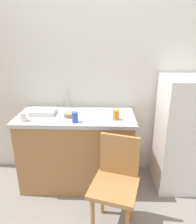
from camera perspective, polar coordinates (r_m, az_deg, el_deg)
The scene contains 12 objects.
ground_plane at distance 2.33m, azimuth 0.57°, elevation -27.75°, with size 8.00×8.00×0.00m, color gray.
back_wall at distance 2.60m, azimuth 1.18°, elevation 10.36°, with size 4.80×0.10×2.58m, color silver.
cabinet_base at distance 2.59m, azimuth -5.59°, elevation -10.26°, with size 1.26×0.60×0.85m, color #A87542.
countertop at distance 2.40m, azimuth -5.94°, elevation -1.09°, with size 1.30×0.64×0.04m, color #B7B7BC.
faucet at distance 2.61m, azimuth -8.18°, elevation 3.68°, with size 0.02×0.02×0.23m, color #B7B7BC.
refrigerator at distance 2.64m, azimuth 21.90°, elevation -5.45°, with size 0.56×0.57×1.31m, color white.
chair at distance 2.00m, azimuth 4.82°, elevation -17.89°, with size 0.49×0.49×0.89m.
dish_tray at distance 2.47m, azimuth -14.59°, elevation 0.08°, with size 0.28×0.20×0.05m, color white.
terracotta_bowl at distance 2.33m, azimuth -7.60°, elevation -0.71°, with size 0.13×0.13×0.04m, color gray.
cup_blue at distance 2.16m, azimuth -6.22°, elevation -1.42°, with size 0.06×0.06×0.11m, color blue.
cup_orange at distance 2.23m, azimuth 4.83°, elevation -0.79°, with size 0.07×0.07×0.10m, color orange.
cup_white at distance 2.32m, azimuth -19.40°, elevation -1.24°, with size 0.06×0.06×0.09m, color white.
Camera 1 is at (0.03, -1.56, 1.73)m, focal length 33.99 mm.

